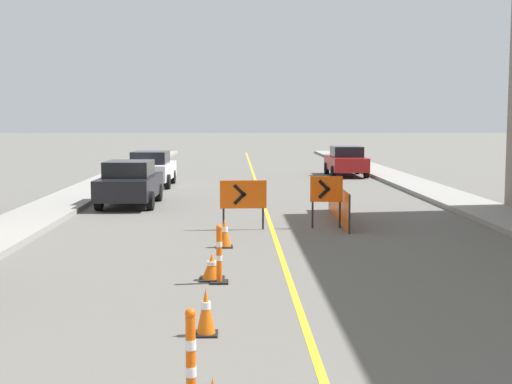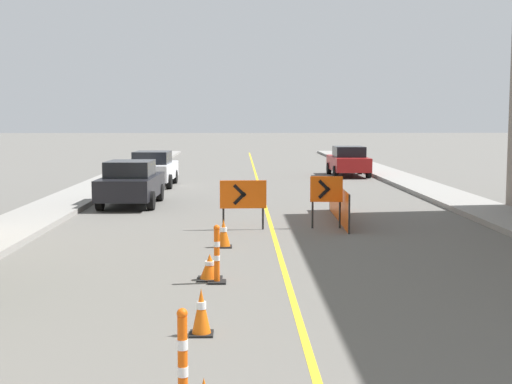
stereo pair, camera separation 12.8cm
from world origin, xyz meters
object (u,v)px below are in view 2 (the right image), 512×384
Objects in this scene: delineator_post_front at (183,372)px; parked_car_curb_far at (348,161)px; traffic_cone_third at (201,312)px; arrow_barricade_primary at (243,196)px; traffic_cone_fifth at (224,233)px; arrow_barricade_secondary at (326,192)px; traffic_cone_fourth at (210,267)px; parked_car_curb_near at (131,183)px; parked_car_curb_mid at (153,169)px; delineator_post_rear at (217,258)px.

parked_car_curb_far is at bearing 78.25° from delineator_post_front.
traffic_cone_third is 9.68m from arrow_barricade_primary.
delineator_post_front reaches higher than traffic_cone_fifth.
traffic_cone_third is 28.59m from parked_car_curb_far.
arrow_barricade_secondary is at bearing 76.64° from delineator_post_front.
arrow_barricade_secondary is (2.99, 6.33, 0.78)m from traffic_cone_fourth.
traffic_cone_fourth is (-0.02, 3.48, -0.09)m from traffic_cone_third.
traffic_cone_third is at bearing 89.27° from delineator_post_front.
parked_car_curb_near reaches higher than traffic_cone_third.
parked_car_curb_mid reaches higher than traffic_cone_fourth.
parked_car_curb_far is at bearing 77.15° from traffic_cone_third.
arrow_barricade_primary is at bearing -53.24° from parked_car_curb_near.
arrow_barricade_secondary is 0.34× the size of parked_car_curb_near.
arrow_barricade_secondary is (2.81, 2.89, 0.69)m from traffic_cone_fifth.
traffic_cone_third is 15.53m from parked_car_curb_near.
parked_car_curb_near is at bearing 100.17° from delineator_post_front.
traffic_cone_fourth is 12.15m from parked_car_curb_near.
traffic_cone_fifth is 0.61× the size of delineator_post_rear.
parked_car_curb_far is (6.39, 30.72, 0.30)m from delineator_post_front.
parked_car_curb_near is at bearing 112.59° from traffic_cone_fifth.
delineator_post_front is 0.80× the size of arrow_barricade_secondary.
parked_car_curb_mid is at bearing 100.31° from delineator_post_rear.
traffic_cone_fifth is 15.86m from parked_car_curb_mid.
traffic_cone_fourth is 0.34× the size of arrow_barricade_secondary.
parked_car_curb_near is (-3.23, 18.03, 0.30)m from delineator_post_front.
delineator_post_rear is (0.14, -0.27, 0.22)m from traffic_cone_fourth.
arrow_barricade_primary is at bearing -70.70° from parked_car_curb_mid.
delineator_post_rear is (-0.04, -3.71, 0.14)m from traffic_cone_fifth.
delineator_post_front is at bearing -101.50° from parked_car_curb_far.
traffic_cone_fourth is 0.45× the size of delineator_post_rear.
parked_car_curb_far is (6.38, 24.39, 0.55)m from traffic_cone_fourth.
traffic_cone_fifth is 2.83m from arrow_barricade_primary.
parked_car_curb_far is at bearing 75.35° from traffic_cone_fourth.
traffic_cone_third is 22.63m from parked_car_curb_mid.
arrow_barricade_primary reaches higher than delineator_post_front.
parked_car_curb_far is (6.23, 24.66, 0.33)m from delineator_post_rear.
traffic_cone_fifth is 0.16× the size of parked_car_curb_far.
parked_car_curb_far is (6.19, 20.95, 0.47)m from traffic_cone_fifth.
delineator_post_rear is at bearing -62.18° from traffic_cone_fourth.
traffic_cone_fifth is at bearing 86.89° from traffic_cone_fourth.
parked_car_curb_far reaches higher than arrow_barricade_secondary.
delineator_post_rear is (0.12, 3.21, 0.14)m from traffic_cone_third.
traffic_cone_third is 0.58× the size of delineator_post_front.
parked_car_curb_mid is (-3.53, 15.46, 0.47)m from traffic_cone_fifth.
delineator_post_front is at bearing -90.13° from traffic_cone_fourth.
parked_car_curb_mid is at bearing 105.49° from arrow_barricade_primary.
traffic_cone_fourth is at bearing -78.15° from parked_car_curb_mid.
arrow_barricade_secondary is (2.97, 9.81, 0.69)m from traffic_cone_third.
parked_car_curb_far is (6.36, 27.87, 0.47)m from traffic_cone_third.
traffic_cone_fifth is 3.71m from delineator_post_rear.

